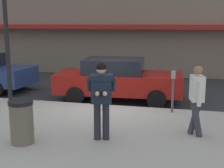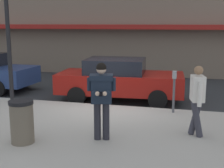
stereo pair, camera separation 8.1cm
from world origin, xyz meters
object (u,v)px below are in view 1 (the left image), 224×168
parked_sedan_mid (118,79)px  street_lamp_post (5,12)px  parking_meter (173,86)px  trash_bin (22,122)px  pedestrian_in_light_coat (197,96)px  man_texting_on_phone (101,93)px

parked_sedan_mid → street_lamp_post: size_ratio=0.94×
parking_meter → trash_bin: size_ratio=1.30×
parked_sedan_mid → trash_bin: bearing=-102.9°
pedestrian_in_light_coat → man_texting_on_phone: bearing=-159.2°
man_texting_on_phone → street_lamp_post: (-3.96, 2.62, 1.89)m
man_texting_on_phone → parking_meter: size_ratio=1.42×
pedestrian_in_light_coat → trash_bin: (-3.80, -1.42, -0.47)m
street_lamp_post → man_texting_on_phone: bearing=-33.5°
parked_sedan_mid → street_lamp_post: street_lamp_post is taller
parking_meter → trash_bin: (-3.17, -3.28, -0.34)m
pedestrian_in_light_coat → street_lamp_post: 6.65m
parked_sedan_mid → parking_meter: parked_sedan_mid is taller
man_texting_on_phone → pedestrian_in_light_coat: bearing=20.8°
parked_sedan_mid → parking_meter: bearing=-38.0°
trash_bin → man_texting_on_phone: bearing=20.2°
parking_meter → street_lamp_post: bearing=-179.5°
man_texting_on_phone → street_lamp_post: street_lamp_post is taller
parked_sedan_mid → parking_meter: (2.05, -1.60, 0.18)m
parked_sedan_mid → parking_meter: 2.60m
pedestrian_in_light_coat → parked_sedan_mid: bearing=127.8°
pedestrian_in_light_coat → street_lamp_post: street_lamp_post is taller
trash_bin → pedestrian_in_light_coat: bearing=20.5°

